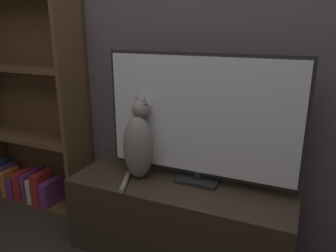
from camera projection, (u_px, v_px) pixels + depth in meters
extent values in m
cube|color=#564C51|center=(201.00, 29.00, 1.87)|extent=(4.80, 0.05, 2.60)
cube|color=#33281E|center=(180.00, 218.00, 1.94)|extent=(1.28, 0.48, 0.45)
cube|color=black|center=(198.00, 180.00, 1.89)|extent=(0.24, 0.14, 0.02)
cylinder|color=black|center=(198.00, 175.00, 1.88)|extent=(0.04, 0.04, 0.05)
cube|color=black|center=(200.00, 116.00, 1.78)|extent=(1.10, 0.02, 0.68)
cube|color=white|center=(199.00, 117.00, 1.77)|extent=(1.06, 0.01, 0.65)
ellipsoid|color=gray|center=(138.00, 147.00, 1.89)|extent=(0.21, 0.20, 0.38)
ellipsoid|color=silver|center=(145.00, 147.00, 1.94)|extent=(0.11, 0.08, 0.21)
sphere|color=gray|center=(141.00, 110.00, 1.85)|extent=(0.13, 0.13, 0.10)
cone|color=gray|center=(137.00, 98.00, 1.85)|extent=(0.04, 0.04, 0.04)
cone|color=gray|center=(145.00, 100.00, 1.82)|extent=(0.04, 0.04, 0.04)
cylinder|color=gray|center=(125.00, 182.00, 1.85)|extent=(0.11, 0.22, 0.03)
cube|color=brown|center=(75.00, 110.00, 2.19)|extent=(0.03, 0.28, 1.56)
cube|color=brown|center=(40.00, 100.00, 2.46)|extent=(0.89, 0.03, 1.56)
cube|color=brown|center=(39.00, 198.00, 2.58)|extent=(0.83, 0.25, 0.03)
cube|color=brown|center=(32.00, 137.00, 2.43)|extent=(0.83, 0.25, 0.03)
cube|color=brown|center=(23.00, 68.00, 2.28)|extent=(0.83, 0.25, 0.03)
cube|color=#6B2D75|center=(7.00, 178.00, 2.65)|extent=(0.05, 0.22, 0.21)
cube|color=#AD662D|center=(11.00, 182.00, 2.60)|extent=(0.05, 0.16, 0.20)
cube|color=#6B2D75|center=(19.00, 185.00, 2.59)|extent=(0.05, 0.19, 0.16)
cube|color=maroon|center=(25.00, 184.00, 2.55)|extent=(0.06, 0.18, 0.22)
cube|color=#6B2D75|center=(34.00, 184.00, 2.55)|extent=(0.03, 0.23, 0.22)
cube|color=beige|center=(38.00, 188.00, 2.52)|extent=(0.04, 0.20, 0.19)
cube|color=maroon|center=(42.00, 188.00, 2.47)|extent=(0.07, 0.16, 0.24)
cube|color=#6B2D75|center=(52.00, 192.00, 2.46)|extent=(0.07, 0.20, 0.19)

